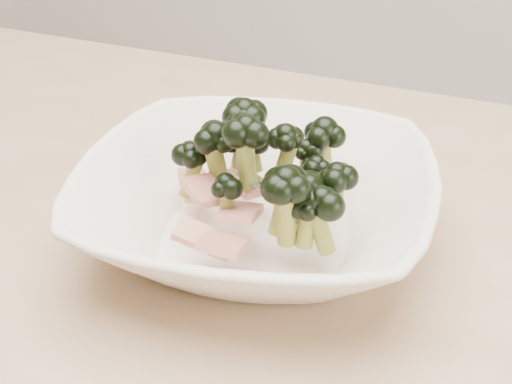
% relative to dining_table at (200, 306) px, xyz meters
% --- Properties ---
extents(dining_table, '(1.20, 0.80, 0.75)m').
position_rel_dining_table_xyz_m(dining_table, '(0.00, 0.00, 0.00)').
color(dining_table, tan).
rests_on(dining_table, ground).
extents(broccoli_dish, '(0.36, 0.36, 0.13)m').
position_rel_dining_table_xyz_m(broccoli_dish, '(0.06, -0.00, 0.14)').
color(broccoli_dish, silver).
rests_on(broccoli_dish, dining_table).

